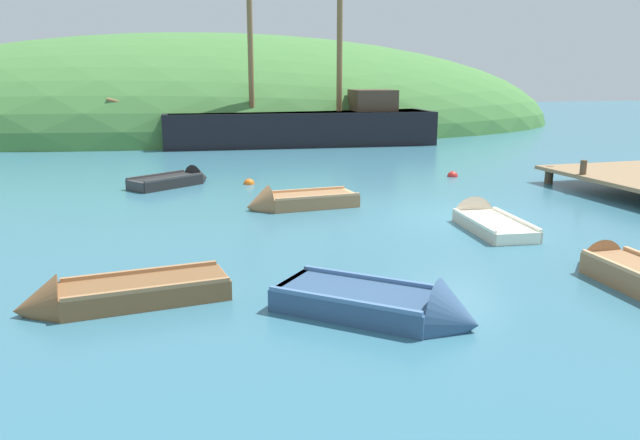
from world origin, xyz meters
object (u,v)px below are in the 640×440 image
Objects in this scene: rowboat_near_dock at (177,182)px; rowboat_portside at (294,204)px; buoy_orange at (249,184)px; rowboat_outer_right at (391,310)px; rowboat_outer_left at (484,223)px; buoy_red at (453,177)px; rowboat_center at (630,275)px; sailing_ship at (303,133)px; rowboat_far at (112,298)px.

rowboat_portside reaches higher than rowboat_near_dock.
rowboat_outer_right is at bearing -89.49° from buoy_orange.
rowboat_near_dock is (-6.92, 7.99, 0.03)m from rowboat_outer_left.
rowboat_outer_right is 8.40× the size of buoy_orange.
rowboat_outer_right is 1.00× the size of rowboat_outer_left.
rowboat_outer_left is 7.60m from buoy_red.
rowboat_center is at bearing 114.25° from rowboat_portside.
buoy_orange is (2.36, -0.49, -0.11)m from rowboat_near_dock.
rowboat_center is (0.04, -23.21, -0.50)m from sailing_ship.
rowboat_outer_right is 1.07× the size of rowboat_center.
rowboat_outer_right is 0.93× the size of rowboat_far.
rowboat_center reaches higher than buoy_red.
rowboat_outer_left is 1.06× the size of rowboat_near_dock.
rowboat_outer_right is 4.47m from rowboat_far.
buoy_red is (7.42, -0.46, 0.00)m from buoy_orange.
buoy_red is (9.78, -0.95, -0.11)m from rowboat_near_dock.
buoy_orange is (-4.79, -11.20, -0.64)m from sailing_ship.
rowboat_far is at bearing -138.41° from buoy_red.
rowboat_near_dock reaches higher than buoy_red.
sailing_ship is 23.21m from rowboat_center.
rowboat_center is at bearing -102.63° from buoy_red.
rowboat_center is (7.19, -12.50, 0.03)m from rowboat_near_dock.
rowboat_outer_right reaches higher than rowboat_center.
rowboat_outer_right is at bearing -121.62° from buoy_red.
sailing_ship is 23.53m from rowboat_far.
buoy_orange is (4.02, 10.61, -0.11)m from rowboat_far.
rowboat_outer_right is at bearing 96.25° from rowboat_center.
buoy_red is at bearing 100.43° from rowboat_outer_right.
rowboat_outer_right is at bearing 82.63° from rowboat_portside.
rowboat_far is 8.77× the size of buoy_red.
rowboat_outer_left is 9.13m from rowboat_far.
rowboat_far is at bearing 73.18° from sailing_ship.
rowboat_outer_left is at bearing -58.69° from buoy_orange.
buoy_orange is 0.97× the size of buoy_red.
rowboat_center is at bearing 95.28° from sailing_ship.
rowboat_near_dock is at bearing 32.24° from rowboat_center.
rowboat_outer_right reaches higher than rowboat_portside.
rowboat_outer_right is at bearing 144.02° from rowboat_outer_left.
rowboat_portside is (0.45, 8.20, -0.00)m from rowboat_outer_right.
rowboat_near_dock is at bearing 142.95° from rowboat_outer_right.
rowboat_outer_left reaches higher than rowboat_near_dock.
buoy_red is (2.86, 7.04, -0.08)m from rowboat_outer_left.
rowboat_portside reaches higher than buoy_red.
rowboat_portside is at bearing -82.25° from buoy_orange.
rowboat_outer_left is 8.43× the size of buoy_orange.
rowboat_portside reaches higher than rowboat_center.
sailing_ship reaches higher than buoy_orange.
rowboat_outer_right reaches higher than buoy_red.
rowboat_far reaches higher than rowboat_center.
rowboat_far is (-1.66, -11.10, 0.00)m from rowboat_near_dock.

